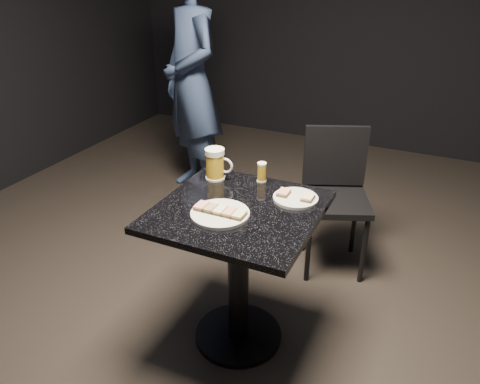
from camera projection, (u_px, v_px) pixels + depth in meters
name	position (u px, v px, depth m)	size (l,w,h in m)	color
floor	(238.00, 336.00, 2.40)	(6.00, 6.00, 0.00)	black
plate_large	(220.00, 214.00, 2.00)	(0.25, 0.25, 0.01)	silver
plate_small	(295.00, 198.00, 2.13)	(0.21, 0.21, 0.01)	silver
patron	(191.00, 82.00, 3.52)	(0.65, 0.43, 1.78)	navy
table	(238.00, 254.00, 2.17)	(0.70, 0.70, 0.75)	black
beer_mug	(216.00, 164.00, 2.30)	(0.14, 0.10, 0.16)	white
beer_tumbler	(262.00, 172.00, 2.28)	(0.05, 0.05, 0.10)	silver
chair	(335.00, 190.00, 2.78)	(0.49, 0.49, 0.86)	black
canapes_on_plate_large	(220.00, 210.00, 1.99)	(0.23, 0.07, 0.02)	#4C3521
canapes_on_plate_small	(296.00, 195.00, 2.12)	(0.17, 0.07, 0.02)	#4C3521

